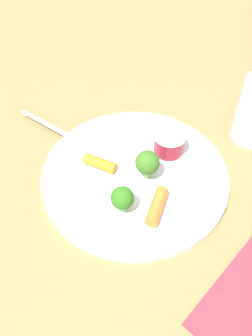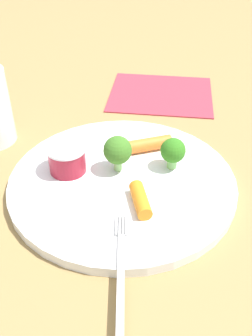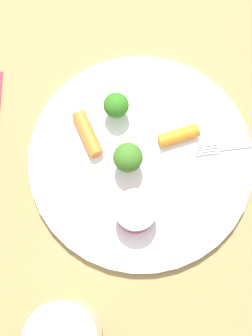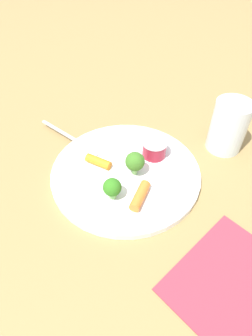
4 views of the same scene
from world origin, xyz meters
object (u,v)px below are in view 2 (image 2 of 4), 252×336
Objects in this scene: broccoli_floret_0 at (173,151)px; napkin at (161,93)px; plate at (122,182)px; sauce_cup at (67,159)px; carrot_stick_0 at (150,144)px; carrot_stick_1 at (140,200)px; fork at (121,278)px; broccoli_floret_1 at (118,151)px.

napkin is at bearing 112.55° from broccoli_floret_0.
sauce_cup reaches higher than plate.
broccoli_floret_0 is 0.05m from carrot_stick_0.
napkin is at bearing 104.71° from carrot_stick_0.
sauce_cup is at bearing -153.84° from broccoli_floret_0.
carrot_stick_1 is at bearing -75.17° from napkin.
carrot_stick_1 is at bearing -74.96° from carrot_stick_0.
fork is at bearing -86.72° from broccoli_floret_0.
plate is 5.54× the size of carrot_stick_1.
plate is at bearing -48.58° from broccoli_floret_1.
fork is 0.90× the size of napkin.
broccoli_floret_0 is 0.07m from broccoli_floret_1.
carrot_stick_0 is (-0.04, 0.02, -0.01)m from broccoli_floret_0.
carrot_stick_0 reaches higher than napkin.
plate is 4.77× the size of carrot_stick_0.
carrot_stick_0 is at bearing 103.39° from fork.
fork is 0.39m from napkin.
broccoli_floret_1 is (-0.06, -0.03, 0.00)m from broccoli_floret_0.
broccoli_floret_0 reaches higher than sauce_cup.
napkin is at bearing 96.44° from broccoli_floret_1.
carrot_stick_1 is 0.29m from napkin.
plate is 0.05m from carrot_stick_1.
broccoli_floret_1 is 0.27× the size of napkin.
plate is 0.07m from carrot_stick_0.
sauce_cup is 1.17× the size of broccoli_floret_0.
carrot_stick_1 is at bearing -96.90° from broccoli_floret_0.
broccoli_floret_1 is 0.16m from fork.
fork is (0.05, -0.20, -0.01)m from carrot_stick_0.
carrot_stick_0 reaches higher than plate.
sauce_cup is 0.96× the size of carrot_stick_1.
broccoli_floret_1 reaches higher than fork.
carrot_stick_1 is at bearing -45.04° from broccoli_floret_1.
carrot_stick_0 is at bearing 105.04° from carrot_stick_1.
carrot_stick_0 is 0.11m from carrot_stick_1.
sauce_cup is at bearing 166.98° from carrot_stick_1.
carrot_stick_0 is 0.21m from fork.
carrot_stick_1 is at bearing -43.86° from plate.
napkin is (-0.08, 0.28, -0.02)m from carrot_stick_1.
fork is at bearing -66.66° from plate.
fork reaches higher than plate.
broccoli_floret_1 is 0.06m from carrot_stick_0.
plate is 0.04m from broccoli_floret_1.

